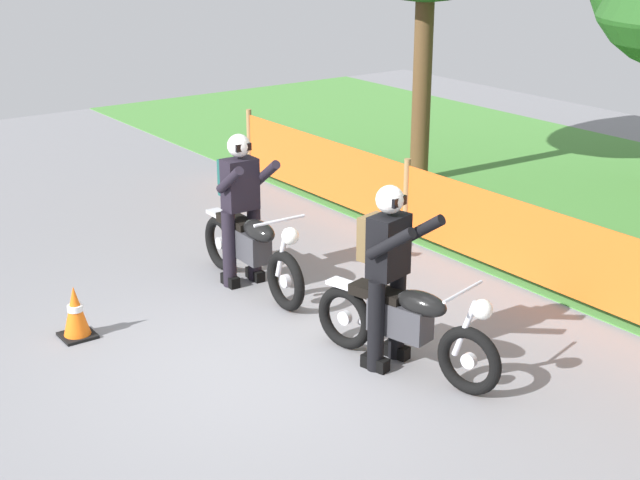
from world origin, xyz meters
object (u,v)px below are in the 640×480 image
object	(u,v)px
motorcycle_lead	(252,248)
rider_lead	(240,201)
rider_trailing	(387,266)
traffic_cone	(75,312)
motorcycle_trailing	(406,324)

from	to	relation	value
motorcycle_lead	rider_lead	xyz separation A→B (m)	(-0.22, 0.00, 0.49)
motorcycle_lead	rider_trailing	world-z (taller)	rider_trailing
traffic_cone	rider_trailing	bearing A→B (deg)	43.77
motorcycle_trailing	rider_lead	distance (m)	2.68
motorcycle_lead	rider_trailing	size ratio (longest dim) A/B	1.20
motorcycle_trailing	rider_trailing	size ratio (longest dim) A/B	1.15
motorcycle_trailing	traffic_cone	size ratio (longest dim) A/B	3.66
rider_trailing	traffic_cone	size ratio (longest dim) A/B	3.19
motorcycle_lead	motorcycle_trailing	xyz separation A→B (m)	(2.41, 0.10, -0.01)
motorcycle_lead	motorcycle_trailing	distance (m)	2.42
motorcycle_lead	traffic_cone	xyz separation A→B (m)	(0.04, -2.03, -0.21)
motorcycle_lead	rider_trailing	bearing A→B (deg)	2.78
motorcycle_trailing	rider_trailing	distance (m)	0.54
rider_trailing	rider_lead	bearing A→B (deg)	167.27
motorcycle_trailing	rider_lead	xyz separation A→B (m)	(-2.64, -0.10, 0.50)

